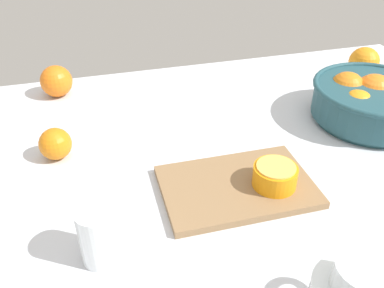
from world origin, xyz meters
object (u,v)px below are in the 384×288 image
fruit_bowl (371,100)px  loose_orange_1 (55,144)px  loose_orange_2 (56,81)px  second_glass (100,238)px  loose_orange_0 (364,62)px  cutting_board (237,186)px  orange_half_0 (275,176)px

fruit_bowl → loose_orange_1: 69.10cm
loose_orange_2 → fruit_bowl: bearing=-24.7°
second_glass → loose_orange_0: size_ratio=1.14×
cutting_board → second_glass: bearing=-159.7°
cutting_board → loose_orange_1: loose_orange_1 is taller
second_glass → loose_orange_1: size_ratio=1.45×
second_glass → loose_orange_0: bearing=31.2°
fruit_bowl → loose_orange_1: size_ratio=4.19×
loose_orange_0 → loose_orange_1: size_ratio=1.27×
cutting_board → loose_orange_2: loose_orange_2 is taller
second_glass → fruit_bowl: bearing=21.5°
loose_orange_1 → orange_half_0: bearing=-29.4°
second_glass → loose_orange_2: 56.53cm
cutting_board → loose_orange_2: bearing=123.3°
fruit_bowl → loose_orange_1: (-68.98, 3.72, -1.83)cm
second_glass → cutting_board: 26.80cm
second_glass → orange_half_0: (31.16, 7.19, -0.54)cm
loose_orange_0 → orange_half_0: bearing=-139.0°
second_glass → loose_orange_0: (75.72, 45.89, 0.08)cm
cutting_board → loose_orange_2: (-30.87, 46.98, 3.25)cm
loose_orange_0 → cutting_board: bearing=-144.2°
cutting_board → loose_orange_0: 62.71cm
orange_half_0 → loose_orange_0: bearing=41.0°
cutting_board → loose_orange_2: size_ratio=3.43×
loose_orange_1 → fruit_bowl: bearing=-3.1°
fruit_bowl → loose_orange_1: fruit_bowl is taller
fruit_bowl → loose_orange_0: (13.09, 21.27, -0.95)cm
fruit_bowl → second_glass: size_ratio=2.88×
fruit_bowl → orange_half_0: fruit_bowl is taller
cutting_board → loose_orange_1: bearing=148.6°
fruit_bowl → cutting_board: size_ratio=0.99×
cutting_board → loose_orange_1: (-31.29, 19.11, 2.51)cm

